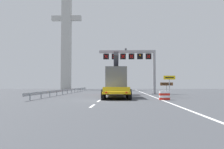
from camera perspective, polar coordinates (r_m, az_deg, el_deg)
The scene contains 10 objects.
ground at distance 22.84m, azimuth -3.07°, elevation -6.40°, with size 112.00×112.00×0.00m, color #424449.
lane_markings at distance 39.48m, azimuth -0.87°, elevation -4.72°, with size 0.20×48.00×0.01m.
edge_line_right at distance 34.98m, azimuth 8.95°, elevation -4.99°, with size 0.20×63.00×0.01m, color silver.
overhead_lane_gantry at distance 37.98m, azimuth 5.70°, elevation 3.83°, with size 9.48×0.90×7.48m.
heavy_haul_truck_yellow at distance 30.33m, azimuth 0.96°, elevation -1.66°, with size 3.32×14.12×5.30m.
exit_sign_yellow at distance 28.14m, azimuth 14.06°, elevation -1.61°, with size 1.38×0.15×2.61m.
tourist_info_sign_brown at distance 30.51m, azimuth 13.40°, elevation -2.72°, with size 1.63×0.15×1.81m.
crash_barrier_striped at distance 23.90m, azimuth 12.90°, elevation -5.09°, with size 1.03×0.56×0.90m.
guardrail_left at distance 40.68m, azimuth -10.61°, elevation -3.83°, with size 0.13×37.96×0.76m.
bridge_pylon_distant at distance 72.66m, azimuth -11.23°, elevation 10.62°, with size 9.00×2.00×35.08m.
Camera 1 is at (2.05, -22.70, 1.58)m, focal length 36.82 mm.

